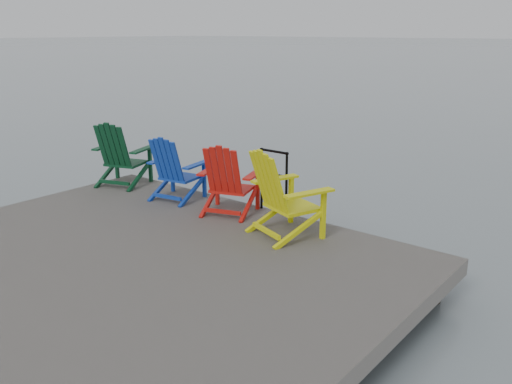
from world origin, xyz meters
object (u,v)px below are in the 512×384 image
Objects in this scene: chair_blue at (175,168)px; chair_red at (228,179)px; chair_yellow at (283,193)px; handrail at (274,175)px; chair_green at (121,154)px.

chair_red reaches higher than chair_blue.
handrail is at bearing 153.98° from chair_yellow.
chair_red is at bearing -170.78° from chair_yellow.
chair_green is 2.37m from chair_red.
chair_blue is at bearing -162.51° from handrail.
handrail is at bearing 28.22° from chair_red.
chair_red reaches higher than handrail.
chair_yellow reaches higher than chair_red.
chair_green is (-2.80, -0.49, -0.00)m from handrail.
chair_yellow is at bearing -14.96° from chair_blue.
chair_green is at bearing -163.27° from chair_yellow.
chair_blue is at bearing 160.84° from chair_red.
chair_red is at bearing -9.46° from chair_blue.
chair_blue reaches higher than handrail.
chair_yellow is (3.46, -0.19, 0.02)m from chair_green.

